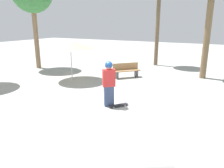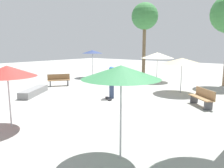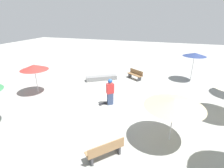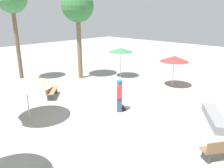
# 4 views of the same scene
# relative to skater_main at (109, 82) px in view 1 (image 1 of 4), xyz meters

# --- Properties ---
(ground_plane) EXTENTS (60.00, 60.00, 0.00)m
(ground_plane) POSITION_rel_skater_main_xyz_m (-0.39, -0.48, -0.95)
(ground_plane) COLOR #9E9E99
(skater_main) EXTENTS (0.53, 0.50, 1.77)m
(skater_main) POSITION_rel_skater_main_xyz_m (0.00, 0.00, 0.00)
(skater_main) COLOR #38476B
(skater_main) RESTS_ON ground_plane
(skateboard) EXTENTS (0.62, 0.77, 0.07)m
(skateboard) POSITION_rel_skater_main_xyz_m (0.38, 0.08, -0.90)
(skateboard) COLOR black
(skateboard) RESTS_ON ground_plane
(bench_near) EXTENTS (1.41, 1.48, 0.85)m
(bench_near) POSITION_rel_skater_main_xyz_m (-1.35, 4.51, -0.53)
(bench_near) COLOR #47474C
(bench_near) RESTS_ON ground_plane
(shade_umbrella_tan) EXTENTS (2.62, 2.62, 2.16)m
(shade_umbrella_tan) POSITION_rel_skater_main_xyz_m (-3.81, 2.49, 1.02)
(shade_umbrella_tan) COLOR #B7B7BC
(shade_umbrella_tan) RESTS_ON ground_plane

